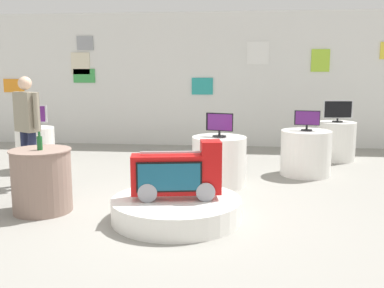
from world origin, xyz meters
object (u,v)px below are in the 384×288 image
object	(u,v)px
side_table_round	(42,180)
tv_on_far_right	(34,116)
display_pedestal_far_right	(36,149)
shopper_browsing_near_truck	(27,123)
tv_on_left_rear	(307,120)
display_pedestal_right_rear	(336,141)
tv_on_center_rear	(220,124)
bottle_on_side_table	(40,143)
novelty_firetruck_tv	(178,175)
tv_on_right_rear	(338,110)
main_display_pedestal	(176,209)
display_pedestal_center_rear	(219,161)
display_pedestal_left_rear	(306,153)

from	to	relation	value
side_table_round	tv_on_far_right	bearing A→B (deg)	117.03
display_pedestal_far_right	shopper_browsing_near_truck	distance (m)	1.34
tv_on_left_rear	display_pedestal_right_rear	xyz separation A→B (m)	(0.78, 1.34, -0.57)
side_table_round	tv_on_center_rear	bearing A→B (deg)	35.15
bottle_on_side_table	tv_on_far_right	bearing A→B (deg)	117.02
bottle_on_side_table	shopper_browsing_near_truck	bearing A→B (deg)	121.88
novelty_firetruck_tv	tv_on_right_rear	bearing A→B (deg)	55.79
tv_on_center_rear	display_pedestal_far_right	size ratio (longest dim) A/B	0.55
main_display_pedestal	display_pedestal_far_right	size ratio (longest dim) A/B	2.04
main_display_pedestal	display_pedestal_right_rear	bearing A→B (deg)	55.60
tv_on_far_right	side_table_round	distance (m)	2.60
main_display_pedestal	tv_on_far_right	bearing A→B (deg)	140.18
tv_on_left_rear	tv_on_far_right	size ratio (longest dim) A/B	0.94
display_pedestal_right_rear	tv_on_right_rear	xyz separation A→B (m)	(-0.00, -0.00, 0.61)
main_display_pedestal	novelty_firetruck_tv	distance (m)	0.41
tv_on_right_rear	side_table_round	size ratio (longest dim) A/B	0.72
main_display_pedestal	display_pedestal_center_rear	xyz separation A→B (m)	(0.43, 1.66, 0.25)
display_pedestal_center_rear	tv_on_far_right	world-z (taller)	tv_on_far_right
display_pedestal_left_rear	main_display_pedestal	bearing A→B (deg)	-126.44
main_display_pedestal	tv_on_right_rear	bearing A→B (deg)	55.57
bottle_on_side_table	shopper_browsing_near_truck	size ratio (longest dim) A/B	0.14
tv_on_right_rear	shopper_browsing_near_truck	bearing A→B (deg)	-153.31
display_pedestal_far_right	display_pedestal_right_rear	bearing A→B (deg)	14.68
tv_on_left_rear	display_pedestal_left_rear	bearing A→B (deg)	97.03
novelty_firetruck_tv	side_table_round	world-z (taller)	novelty_firetruck_tv
display_pedestal_center_rear	shopper_browsing_near_truck	distance (m)	2.96
tv_on_left_rear	shopper_browsing_near_truck	xyz separation A→B (m)	(-4.30, -1.22, 0.03)
side_table_round	shopper_browsing_near_truck	distance (m)	1.47
main_display_pedestal	shopper_browsing_near_truck	distance (m)	2.89
tv_on_left_rear	side_table_round	bearing A→B (deg)	-146.50
tv_on_left_rear	shopper_browsing_near_truck	bearing A→B (deg)	-164.18
novelty_firetruck_tv	side_table_round	distance (m)	1.76
main_display_pedestal	display_pedestal_right_rear	world-z (taller)	display_pedestal_right_rear
main_display_pedestal	tv_on_far_right	xyz separation A→B (m)	(-2.88, 2.40, 0.84)
tv_on_far_right	display_pedestal_right_rear	bearing A→B (deg)	14.72
display_pedestal_left_rear	tv_on_center_rear	xyz separation A→B (m)	(-1.43, -0.86, 0.57)
display_pedestal_left_rear	tv_on_left_rear	bearing A→B (deg)	-82.97
display_pedestal_right_rear	shopper_browsing_near_truck	world-z (taller)	shopper_browsing_near_truck
tv_on_left_rear	display_pedestal_right_rear	distance (m)	1.65
display_pedestal_far_right	bottle_on_side_table	bearing A→B (deg)	-63.05
display_pedestal_far_right	novelty_firetruck_tv	bearing A→B (deg)	-39.72
tv_on_far_right	shopper_browsing_near_truck	world-z (taller)	shopper_browsing_near_truck
tv_on_center_rear	display_pedestal_far_right	distance (m)	3.44
display_pedestal_center_rear	display_pedestal_far_right	xyz separation A→B (m)	(-3.31, 0.74, 0.00)
main_display_pedestal	display_pedestal_right_rear	xyz separation A→B (m)	(2.64, 3.85, 0.25)
main_display_pedestal	tv_on_center_rear	xyz separation A→B (m)	(0.43, 1.66, 0.82)
tv_on_right_rear	shopper_browsing_near_truck	size ratio (longest dim) A/B	0.34
display_pedestal_left_rear	novelty_firetruck_tv	bearing A→B (deg)	-126.11
display_pedestal_left_rear	side_table_round	xyz separation A→B (m)	(-3.58, -2.37, 0.03)
tv_on_center_rear	bottle_on_side_table	world-z (taller)	tv_on_center_rear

